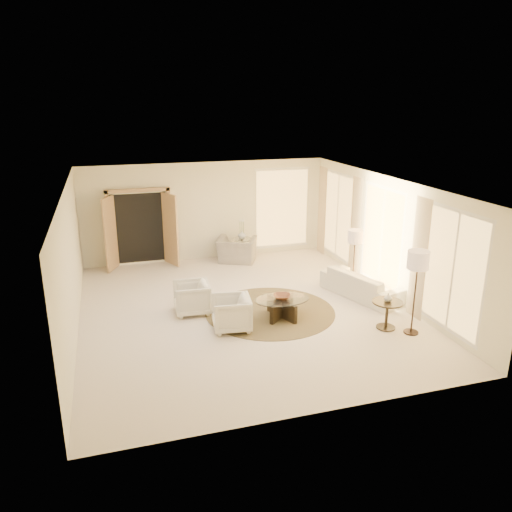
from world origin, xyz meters
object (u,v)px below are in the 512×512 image
object	(u,v)px
sofa	(362,284)
armchair_left	(192,296)
coffee_table	(282,306)
side_table	(242,248)
end_table	(387,310)
end_vase	(388,298)
armchair_right	(231,312)
bowl	(282,297)
floor_lamp_far	(418,264)
accent_chair	(237,246)
floor_lamp_near	(355,239)
side_vase	(242,235)

from	to	relation	value
sofa	armchair_left	bearing A→B (deg)	68.73
coffee_table	side_table	size ratio (longest dim) A/B	2.17
end_table	end_vase	world-z (taller)	end_vase
armchair_right	bowl	distance (m)	1.19
armchair_left	floor_lamp_far	world-z (taller)	floor_lamp_far
accent_chair	end_table	distance (m)	5.44
floor_lamp_far	floor_lamp_near	bearing A→B (deg)	90.69
floor_lamp_far	bowl	xyz separation A→B (m)	(-2.24, 1.45, -0.98)
armchair_right	end_table	xyz separation A→B (m)	(3.04, -0.87, 0.02)
side_vase	side_table	bearing A→B (deg)	75.96
armchair_left	side_vase	size ratio (longest dim) A/B	3.18
end_table	floor_lamp_near	world-z (taller)	floor_lamp_near
accent_chair	floor_lamp_near	xyz separation A→B (m)	(2.13, -3.00, 0.83)
armchair_right	end_vase	distance (m)	3.17
sofa	armchair_right	xyz separation A→B (m)	(-3.40, -0.82, 0.08)
coffee_table	end_vase	bearing A→B (deg)	-30.49
coffee_table	side_table	distance (m)	4.04
armchair_right	armchair_left	bearing A→B (deg)	-141.33
sofa	floor_lamp_far	xyz separation A→B (m)	(0.00, -2.04, 1.16)
armchair_left	coffee_table	bearing A→B (deg)	68.56
accent_chair	coffee_table	xyz separation A→B (m)	(-0.08, -4.03, -0.19)
armchair_left	armchair_right	size ratio (longest dim) A/B	1.00
accent_chair	floor_lamp_far	world-z (taller)	floor_lamp_far
end_vase	accent_chair	bearing A→B (deg)	109.29
floor_lamp_far	side_vase	size ratio (longest dim) A/B	7.13
accent_chair	floor_lamp_far	bearing A→B (deg)	136.82
armchair_left	accent_chair	world-z (taller)	accent_chair
coffee_table	end_vase	world-z (taller)	end_vase
side_table	floor_lamp_far	size ratio (longest dim) A/B	0.39
floor_lamp_far	bowl	bearing A→B (deg)	147.10
armchair_left	side_vase	bearing A→B (deg)	151.00
floor_lamp_far	side_vase	distance (m)	5.87
coffee_table	floor_lamp_far	xyz separation A→B (m)	(2.24, -1.45, 1.19)
bowl	end_table	bearing A→B (deg)	-30.49
end_table	coffee_table	bearing A→B (deg)	149.51
coffee_table	floor_lamp_far	distance (m)	2.92
accent_chair	bowl	bearing A→B (deg)	114.22
floor_lamp_far	accent_chair	bearing A→B (deg)	111.54
armchair_right	end_vase	world-z (taller)	armchair_right
end_vase	armchair_right	bearing A→B (deg)	163.94
bowl	coffee_table	bearing A→B (deg)	180.00
armchair_left	coffee_table	size ratio (longest dim) A/B	0.53
side_table	bowl	distance (m)	4.04
armchair_left	coffee_table	world-z (taller)	armchair_left
sofa	coffee_table	bearing A→B (deg)	86.84
armchair_right	side_table	xyz separation A→B (m)	(1.39, 4.26, 0.02)
armchair_left	coffee_table	xyz separation A→B (m)	(1.79, -0.82, -0.11)
armchair_left	bowl	world-z (taller)	armchair_left
end_table	floor_lamp_far	xyz separation A→B (m)	(0.37, -0.35, 1.06)
armchair_left	coffee_table	distance (m)	1.97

